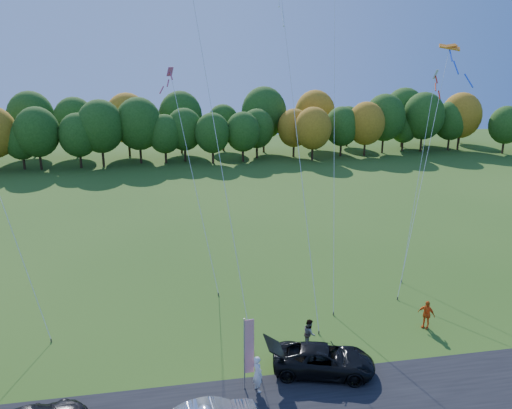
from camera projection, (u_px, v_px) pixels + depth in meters
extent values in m
plane|color=#295015|center=(276.00, 363.00, 26.40)|extent=(160.00, 160.00, 0.00)
imported|color=black|center=(324.00, 360.00, 25.41)|extent=(5.62, 3.70, 1.44)
imported|color=silver|center=(258.00, 374.00, 23.94)|extent=(0.66, 0.79, 1.87)
imported|color=gray|center=(309.00, 333.00, 27.65)|extent=(0.75, 0.90, 1.67)
imported|color=#E85C15|center=(426.00, 314.00, 29.61)|extent=(0.98, 1.05, 1.74)
cylinder|color=#999999|center=(244.00, 354.00, 23.80)|extent=(0.06, 0.06, 3.82)
cube|color=red|center=(249.00, 347.00, 23.75)|extent=(0.48, 0.06, 2.86)
cube|color=navy|center=(249.00, 326.00, 23.48)|extent=(0.48, 0.05, 0.74)
cylinder|color=#4C3F33|center=(250.00, 337.00, 28.67)|extent=(0.08, 0.08, 0.20)
cylinder|color=#4C3F33|center=(333.00, 314.00, 31.25)|extent=(0.08, 0.08, 0.20)
cylinder|color=#4C3F33|center=(319.00, 332.00, 29.12)|extent=(0.08, 0.08, 0.20)
cylinder|color=#4C3F33|center=(397.00, 298.00, 33.23)|extent=(0.08, 0.08, 0.20)
cube|color=orange|center=(450.00, 47.00, 37.77)|extent=(3.13, 1.09, 1.20)
cylinder|color=#4C3F33|center=(51.00, 340.00, 28.30)|extent=(0.08, 0.08, 0.20)
cylinder|color=#4C3F33|center=(401.00, 281.00, 35.83)|extent=(0.08, 0.08, 0.20)
cube|color=silver|center=(436.00, 74.00, 37.84)|extent=(1.17, 1.17, 1.38)
cylinder|color=#4C3F33|center=(218.00, 294.00, 33.81)|extent=(0.08, 0.08, 0.20)
cube|color=#CF4575|center=(170.00, 72.00, 36.28)|extent=(1.12, 1.12, 1.33)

